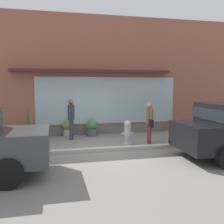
{
  "coord_description": "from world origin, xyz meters",
  "views": [
    {
      "loc": [
        -1.73,
        -8.43,
        2.18
      ],
      "look_at": [
        0.45,
        1.2,
        1.16
      ],
      "focal_mm": 41.0,
      "sensor_mm": 36.0,
      "label": 1
    }
  ],
  "objects_px": {
    "potted_plant_window_right": "(1,132)",
    "potted_plant_low_front": "(69,128)",
    "potted_plant_window_left": "(92,128)",
    "potted_plant_doorstep": "(28,124)",
    "fire_hydrant": "(127,133)",
    "pedestrian_with_handbag": "(150,120)",
    "pedestrian_passerby": "(71,116)",
    "potted_plant_window_center": "(177,125)"
  },
  "relations": [
    {
      "from": "pedestrian_with_handbag",
      "to": "potted_plant_doorstep",
      "type": "relative_size",
      "value": 1.23
    },
    {
      "from": "pedestrian_passerby",
      "to": "potted_plant_low_front",
      "type": "distance_m",
      "value": 0.99
    },
    {
      "from": "potted_plant_doorstep",
      "to": "potted_plant_window_left",
      "type": "relative_size",
      "value": 1.73
    },
    {
      "from": "pedestrian_with_handbag",
      "to": "potted_plant_low_front",
      "type": "xyz_separation_m",
      "value": [
        -2.87,
        2.23,
        -0.52
      ]
    },
    {
      "from": "pedestrian_passerby",
      "to": "potted_plant_window_left",
      "type": "xyz_separation_m",
      "value": [
        0.93,
        0.56,
        -0.6
      ]
    },
    {
      "from": "potted_plant_low_front",
      "to": "potted_plant_window_center",
      "type": "bearing_deg",
      "value": -4.42
    },
    {
      "from": "potted_plant_window_right",
      "to": "potted_plant_window_center",
      "type": "relative_size",
      "value": 0.79
    },
    {
      "from": "potted_plant_doorstep",
      "to": "potted_plant_window_left",
      "type": "xyz_separation_m",
      "value": [
        2.65,
        -0.01,
        -0.24
      ]
    },
    {
      "from": "potted_plant_window_right",
      "to": "potted_plant_doorstep",
      "type": "bearing_deg",
      "value": 2.32
    },
    {
      "from": "potted_plant_window_right",
      "to": "potted_plant_low_front",
      "type": "relative_size",
      "value": 0.83
    },
    {
      "from": "potted_plant_window_right",
      "to": "potted_plant_window_left",
      "type": "distance_m",
      "value": 3.7
    },
    {
      "from": "pedestrian_passerby",
      "to": "potted_plant_window_center",
      "type": "distance_m",
      "value": 4.95
    },
    {
      "from": "fire_hydrant",
      "to": "pedestrian_passerby",
      "type": "distance_m",
      "value": 2.44
    },
    {
      "from": "potted_plant_window_center",
      "to": "potted_plant_window_left",
      "type": "xyz_separation_m",
      "value": [
        -3.97,
        0.15,
        0.01
      ]
    },
    {
      "from": "potted_plant_window_right",
      "to": "potted_plant_window_center",
      "type": "xyz_separation_m",
      "value": [
        7.67,
        -0.12,
        0.03
      ]
    },
    {
      "from": "pedestrian_passerby",
      "to": "pedestrian_with_handbag",
      "type": "bearing_deg",
      "value": -96.69
    },
    {
      "from": "pedestrian_with_handbag",
      "to": "potted_plant_low_front",
      "type": "height_order",
      "value": "pedestrian_with_handbag"
    },
    {
      "from": "potted_plant_doorstep",
      "to": "potted_plant_window_right",
      "type": "bearing_deg",
      "value": -177.68
    },
    {
      "from": "potted_plant_window_right",
      "to": "potted_plant_window_center",
      "type": "height_order",
      "value": "potted_plant_window_center"
    },
    {
      "from": "pedestrian_with_handbag",
      "to": "potted_plant_doorstep",
      "type": "distance_m",
      "value": 4.96
    },
    {
      "from": "potted_plant_doorstep",
      "to": "fire_hydrant",
      "type": "bearing_deg",
      "value": -26.97
    },
    {
      "from": "fire_hydrant",
      "to": "potted_plant_low_front",
      "type": "distance_m",
      "value": 2.94
    },
    {
      "from": "potted_plant_doorstep",
      "to": "potted_plant_low_front",
      "type": "relative_size",
      "value": 1.78
    },
    {
      "from": "fire_hydrant",
      "to": "pedestrian_with_handbag",
      "type": "relative_size",
      "value": 0.58
    },
    {
      "from": "pedestrian_passerby",
      "to": "potted_plant_doorstep",
      "type": "relative_size",
      "value": 1.3
    },
    {
      "from": "potted_plant_window_left",
      "to": "potted_plant_window_right",
      "type": "bearing_deg",
      "value": -179.48
    },
    {
      "from": "potted_plant_window_right",
      "to": "pedestrian_with_handbag",
      "type": "bearing_deg",
      "value": -19.42
    },
    {
      "from": "potted_plant_window_right",
      "to": "potted_plant_low_front",
      "type": "bearing_deg",
      "value": 5.56
    },
    {
      "from": "pedestrian_with_handbag",
      "to": "potted_plant_window_right",
      "type": "bearing_deg",
      "value": -106.88
    },
    {
      "from": "potted_plant_doorstep",
      "to": "potted_plant_low_front",
      "type": "bearing_deg",
      "value": 7.59
    },
    {
      "from": "potted_plant_window_center",
      "to": "potted_plant_window_left",
      "type": "distance_m",
      "value": 3.97
    },
    {
      "from": "potted_plant_doorstep",
      "to": "pedestrian_with_handbag",
      "type": "bearing_deg",
      "value": -23.92
    },
    {
      "from": "potted_plant_window_left",
      "to": "potted_plant_low_front",
      "type": "bearing_deg",
      "value": 167.03
    },
    {
      "from": "pedestrian_with_handbag",
      "to": "pedestrian_passerby",
      "type": "distance_m",
      "value": 3.15
    },
    {
      "from": "pedestrian_passerby",
      "to": "potted_plant_doorstep",
      "type": "xyz_separation_m",
      "value": [
        -1.72,
        0.57,
        -0.36
      ]
    },
    {
      "from": "potted_plant_window_center",
      "to": "pedestrian_passerby",
      "type": "bearing_deg",
      "value": -175.31
    },
    {
      "from": "potted_plant_low_front",
      "to": "potted_plant_window_center",
      "type": "distance_m",
      "value": 4.98
    },
    {
      "from": "potted_plant_window_right",
      "to": "potted_plant_window_center",
      "type": "bearing_deg",
      "value": -0.91
    },
    {
      "from": "fire_hydrant",
      "to": "potted_plant_window_left",
      "type": "distance_m",
      "value": 2.15
    },
    {
      "from": "pedestrian_passerby",
      "to": "potted_plant_window_left",
      "type": "relative_size",
      "value": 2.26
    },
    {
      "from": "potted_plant_window_right",
      "to": "potted_plant_window_left",
      "type": "height_order",
      "value": "potted_plant_window_left"
    },
    {
      "from": "fire_hydrant",
      "to": "potted_plant_doorstep",
      "type": "relative_size",
      "value": 0.71
    }
  ]
}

